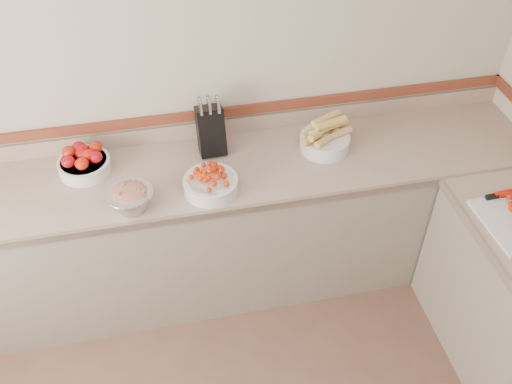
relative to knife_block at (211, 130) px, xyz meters
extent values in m
plane|color=#AEA290|center=(-0.20, 0.15, 0.26)|extent=(4.00, 0.00, 4.00)
cube|color=gray|center=(-0.20, -0.17, -0.16)|extent=(4.00, 0.65, 0.04)
cube|color=slate|center=(-0.20, -0.17, -0.61)|extent=(4.00, 0.63, 0.86)
cube|color=#715E4C|center=(-0.20, -0.49, -0.16)|extent=(4.00, 0.02, 0.04)
cube|color=gray|center=(-0.20, 0.14, -0.09)|extent=(4.00, 0.02, 0.10)
cube|color=maroon|center=(-0.20, 0.14, 0.01)|extent=(4.00, 0.02, 0.06)
cube|color=black|center=(0.00, 0.00, -0.01)|extent=(0.15, 0.18, 0.29)
cylinder|color=silver|center=(-0.05, -0.03, 0.16)|extent=(0.02, 0.04, 0.08)
cylinder|color=silver|center=(0.00, -0.03, 0.16)|extent=(0.02, 0.04, 0.08)
cylinder|color=silver|center=(0.05, -0.03, 0.16)|extent=(0.02, 0.04, 0.08)
cylinder|color=silver|center=(-0.05, 0.00, 0.16)|extent=(0.02, 0.04, 0.08)
cylinder|color=silver|center=(0.00, 0.00, 0.16)|extent=(0.02, 0.04, 0.08)
cylinder|color=silver|center=(0.05, 0.00, 0.16)|extent=(0.02, 0.04, 0.08)
cylinder|color=silver|center=(-0.05, 0.03, 0.16)|extent=(0.02, 0.04, 0.08)
cylinder|color=silver|center=(0.00, 0.03, 0.16)|extent=(0.02, 0.04, 0.08)
cylinder|color=silver|center=(0.05, 0.03, 0.16)|extent=(0.02, 0.04, 0.08)
cylinder|color=silver|center=(-0.69, -0.04, -0.11)|extent=(0.28, 0.28, 0.07)
torus|color=silver|center=(-0.69, -0.04, -0.08)|extent=(0.28, 0.28, 0.01)
cylinder|color=white|center=(-0.69, -0.04, -0.08)|extent=(0.24, 0.24, 0.01)
ellipsoid|color=#A30610|center=(-0.76, -0.07, -0.04)|extent=(0.07, 0.07, 0.06)
ellipsoid|color=#B31C06|center=(-0.69, -0.11, -0.04)|extent=(0.07, 0.07, 0.06)
ellipsoid|color=#A30610|center=(-0.62, -0.06, -0.04)|extent=(0.07, 0.07, 0.06)
ellipsoid|color=#B31C06|center=(-0.76, 0.01, -0.04)|extent=(0.07, 0.07, 0.06)
ellipsoid|color=#A30610|center=(-0.69, -0.02, -0.04)|extent=(0.07, 0.07, 0.06)
ellipsoid|color=#B31C06|center=(-0.62, 0.02, -0.04)|extent=(0.07, 0.07, 0.06)
ellipsoid|color=#A30610|center=(-0.71, 0.04, -0.04)|extent=(0.07, 0.07, 0.06)
ellipsoid|color=#B31C06|center=(-0.66, -0.04, -0.04)|extent=(0.07, 0.07, 0.06)
ellipsoid|color=#A30610|center=(-0.69, 0.01, -0.04)|extent=(0.07, 0.07, 0.06)
cylinder|color=silver|center=(-0.06, -0.33, -0.11)|extent=(0.28, 0.28, 0.07)
torus|color=silver|center=(-0.06, -0.33, -0.08)|extent=(0.29, 0.29, 0.01)
cylinder|color=white|center=(-0.06, -0.33, -0.08)|extent=(0.25, 0.25, 0.01)
sphere|color=#B92806|center=(-0.04, -0.23, -0.05)|extent=(0.03, 0.03, 0.03)
sphere|color=#B92806|center=(-0.06, -0.33, -0.02)|extent=(0.03, 0.03, 0.03)
sphere|color=#B92806|center=(-0.02, -0.29, -0.04)|extent=(0.03, 0.03, 0.03)
sphere|color=#B92806|center=(-0.14, -0.36, -0.05)|extent=(0.03, 0.03, 0.03)
sphere|color=#B92806|center=(-0.11, -0.33, -0.03)|extent=(0.03, 0.03, 0.03)
sphere|color=#B92806|center=(-0.11, -0.34, -0.02)|extent=(0.03, 0.03, 0.03)
sphere|color=#B92806|center=(-0.07, -0.33, -0.02)|extent=(0.03, 0.03, 0.03)
sphere|color=#B92806|center=(0.01, -0.27, -0.05)|extent=(0.03, 0.03, 0.03)
sphere|color=#B92806|center=(-0.07, -0.36, -0.03)|extent=(0.03, 0.03, 0.03)
sphere|color=#B92806|center=(-0.05, -0.35, -0.01)|extent=(0.03, 0.03, 0.03)
sphere|color=#B92806|center=(0.00, -0.33, -0.03)|extent=(0.03, 0.03, 0.03)
sphere|color=#B92806|center=(-0.12, -0.32, -0.03)|extent=(0.03, 0.03, 0.03)
sphere|color=#B92806|center=(0.00, -0.29, -0.04)|extent=(0.03, 0.03, 0.03)
sphere|color=#B92806|center=(-0.15, -0.32, -0.05)|extent=(0.03, 0.03, 0.03)
sphere|color=#B92806|center=(-0.10, -0.33, -0.03)|extent=(0.03, 0.03, 0.03)
sphere|color=#B92806|center=(-0.07, -0.36, -0.02)|extent=(0.03, 0.03, 0.03)
sphere|color=#B92806|center=(-0.11, -0.35, -0.03)|extent=(0.03, 0.03, 0.03)
sphere|color=#B92806|center=(-0.05, -0.32, -0.01)|extent=(0.03, 0.03, 0.03)
sphere|color=#B92806|center=(-0.05, -0.41, -0.04)|extent=(0.03, 0.03, 0.03)
sphere|color=#B92806|center=(-0.03, -0.33, -0.03)|extent=(0.03, 0.03, 0.03)
sphere|color=#B92806|center=(-0.05, -0.40, -0.04)|extent=(0.03, 0.03, 0.03)
sphere|color=#B92806|center=(-0.14, -0.39, -0.05)|extent=(0.03, 0.03, 0.03)
sphere|color=#B92806|center=(0.02, -0.27, -0.05)|extent=(0.03, 0.03, 0.03)
sphere|color=#B92806|center=(-0.10, -0.36, -0.03)|extent=(0.03, 0.03, 0.03)
sphere|color=#B92806|center=(-0.02, -0.26, -0.04)|extent=(0.03, 0.03, 0.03)
sphere|color=#B92806|center=(-0.10, -0.34, -0.02)|extent=(0.03, 0.03, 0.03)
sphere|color=#B92806|center=(-0.02, -0.39, -0.03)|extent=(0.03, 0.03, 0.03)
sphere|color=#B92806|center=(-0.10, -0.33, -0.03)|extent=(0.03, 0.03, 0.03)
sphere|color=#B92806|center=(-0.12, -0.28, -0.04)|extent=(0.03, 0.03, 0.03)
sphere|color=#B92806|center=(-0.04, -0.41, -0.04)|extent=(0.03, 0.03, 0.03)
sphere|color=#B92806|center=(-0.06, -0.30, -0.01)|extent=(0.03, 0.03, 0.03)
sphere|color=#B92806|center=(-0.04, -0.33, -0.01)|extent=(0.03, 0.03, 0.03)
sphere|color=#B92806|center=(-0.07, -0.32, -0.02)|extent=(0.03, 0.03, 0.03)
sphere|color=#B92806|center=(0.01, -0.32, -0.04)|extent=(0.03, 0.03, 0.03)
sphere|color=#B92806|center=(-0.05, -0.35, -0.02)|extent=(0.03, 0.03, 0.03)
sphere|color=#B92806|center=(-0.06, -0.43, -0.05)|extent=(0.03, 0.03, 0.03)
cylinder|color=silver|center=(0.62, -0.11, -0.10)|extent=(0.28, 0.28, 0.08)
torus|color=silver|center=(0.62, -0.11, -0.07)|extent=(0.28, 0.28, 0.01)
cylinder|color=tan|center=(0.56, -0.13, -0.04)|extent=(0.19, 0.12, 0.04)
cylinder|color=tan|center=(0.62, -0.15, -0.04)|extent=(0.18, 0.14, 0.04)
cylinder|color=tan|center=(0.68, -0.13, -0.04)|extent=(0.19, 0.10, 0.04)
cylinder|color=tan|center=(0.57, -0.08, -0.04)|extent=(0.18, 0.13, 0.04)
cylinder|color=tan|center=(0.65, -0.07, -0.04)|extent=(0.19, 0.08, 0.04)
cylinder|color=tan|center=(0.60, -0.11, 0.00)|extent=(0.18, 0.13, 0.04)
cylinder|color=tan|center=(0.66, -0.10, 0.00)|extent=(0.19, 0.10, 0.04)
cylinder|color=tan|center=(0.63, -0.09, 0.04)|extent=(0.19, 0.12, 0.04)
cylinder|color=tan|center=(0.58, -0.14, 0.00)|extent=(0.18, 0.14, 0.04)
cylinder|color=tan|center=(0.64, -0.13, 0.04)|extent=(0.19, 0.09, 0.04)
cylinder|color=#B2B2BA|center=(-0.46, -0.38, -0.09)|extent=(0.24, 0.24, 0.11)
torus|color=#B2B2BA|center=(-0.46, -0.38, -0.04)|extent=(0.24, 0.24, 0.01)
ellipsoid|color=#98114B|center=(-0.46, -0.38, -0.05)|extent=(0.20, 0.20, 0.06)
cube|color=#98114B|center=(-0.49, -0.34, -0.01)|extent=(0.02, 0.02, 0.02)
cube|color=#8A9D4C|center=(-0.47, -0.38, -0.03)|extent=(0.02, 0.02, 0.02)
cube|color=#98114B|center=(-0.46, -0.38, -0.03)|extent=(0.02, 0.02, 0.02)
cube|color=#8A9D4C|center=(-0.42, -0.40, -0.01)|extent=(0.02, 0.02, 0.02)
cube|color=#98114B|center=(-0.49, -0.34, -0.03)|extent=(0.02, 0.02, 0.02)
cube|color=#8A9D4C|center=(-0.51, -0.40, -0.02)|extent=(0.02, 0.02, 0.02)
cube|color=#98114B|center=(-0.46, -0.37, -0.03)|extent=(0.02, 0.02, 0.02)
cube|color=#8A9D4C|center=(-0.39, -0.41, -0.02)|extent=(0.02, 0.02, 0.02)
cube|color=#98114B|center=(-0.49, -0.40, -0.02)|extent=(0.02, 0.02, 0.02)
cube|color=#8A9D4C|center=(-0.53, -0.38, -0.03)|extent=(0.02, 0.02, 0.02)
cube|color=#98114B|center=(-0.44, -0.32, -0.02)|extent=(0.02, 0.02, 0.02)
cube|color=#8A9D4C|center=(-0.45, -0.38, -0.03)|extent=(0.02, 0.02, 0.02)
cube|color=#98114B|center=(-0.43, -0.38, -0.02)|extent=(0.02, 0.02, 0.02)
cube|color=#8A9D4C|center=(-0.48, -0.40, -0.02)|extent=(0.02, 0.02, 0.02)
cube|color=black|center=(1.35, -0.70, -0.12)|extent=(0.11, 0.03, 0.02)
camera|label=1|loc=(-0.28, -2.52, 1.85)|focal=40.00mm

